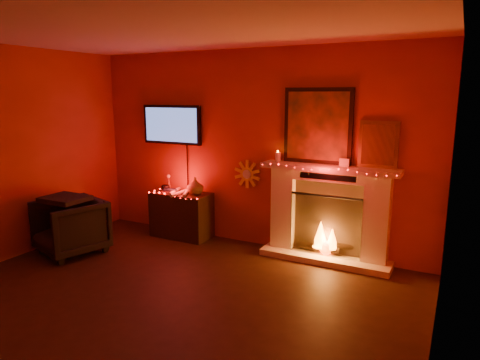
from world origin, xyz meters
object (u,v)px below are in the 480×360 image
(tv, at_px, (172,125))
(armchair, at_px, (70,227))
(console_table, at_px, (182,213))
(fireplace, at_px, (328,205))
(sunburst_clock, at_px, (247,174))

(tv, relative_size, armchair, 1.55)
(tv, distance_m, console_table, 1.32)
(tv, bearing_deg, console_table, -34.98)
(tv, relative_size, console_table, 1.35)
(fireplace, distance_m, armchair, 3.40)
(sunburst_clock, bearing_deg, console_table, -167.24)
(fireplace, xyz_separation_m, armchair, (-3.09, -1.38, -0.36))
(fireplace, distance_m, tv, 2.61)
(sunburst_clock, bearing_deg, fireplace, -4.37)
(console_table, bearing_deg, sunburst_clock, 12.76)
(fireplace, height_order, sunburst_clock, fireplace)
(tv, xyz_separation_m, sunburst_clock, (1.25, 0.03, -0.65))
(sunburst_clock, distance_m, armchair, 2.48)
(armchair, bearing_deg, console_table, 70.30)
(sunburst_clock, xyz_separation_m, armchair, (-1.90, -1.47, -0.64))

